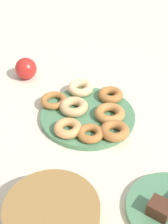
{
  "coord_description": "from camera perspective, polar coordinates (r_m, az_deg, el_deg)",
  "views": [
    {
      "loc": [
        -0.32,
        0.77,
        0.68
      ],
      "look_at": [
        0.0,
        0.03,
        0.05
      ],
      "focal_mm": 53.02,
      "sensor_mm": 36.0,
      "label": 1
    }
  ],
  "objects": [
    {
      "name": "donut_5",
      "position": [
        1.05,
        4.46,
        -0.24
      ],
      "size": [
        0.14,
        0.14,
        0.03
      ],
      "primitive_type": "torus",
      "rotation": [
        0.0,
        0.0,
        0.89
      ],
      "color": "#BC7A3D",
      "rests_on": "donut_plate"
    },
    {
      "name": "donut_3",
      "position": [
        1.13,
        4.59,
        2.98
      ],
      "size": [
        0.09,
        0.09,
        0.03
      ],
      "primitive_type": "torus",
      "rotation": [
        0.0,
        0.0,
        1.6
      ],
      "color": "#AD6B33",
      "rests_on": "donut_plate"
    },
    {
      "name": "apple",
      "position": [
        1.27,
        -9.98,
        7.4
      ],
      "size": [
        0.08,
        0.08,
        0.08
      ],
      "primitive_type": "sphere",
      "color": "red",
      "rests_on": "ground_plane"
    },
    {
      "name": "donut_1",
      "position": [
        0.98,
        5.3,
        -3.23
      ],
      "size": [
        0.12,
        0.12,
        0.03
      ],
      "primitive_type": "torus",
      "rotation": [
        0.0,
        0.0,
        2.33
      ],
      "color": "#AD6B33",
      "rests_on": "donut_plate"
    },
    {
      "name": "donut_7",
      "position": [
        0.97,
        1.09,
        -3.7
      ],
      "size": [
        0.09,
        0.09,
        0.02
      ],
      "primitive_type": "torus",
      "rotation": [
        0.0,
        0.0,
        1.46
      ],
      "color": "#AD6B33",
      "rests_on": "donut_plate"
    },
    {
      "name": "donut_0",
      "position": [
        1.07,
        -1.87,
        0.79
      ],
      "size": [
        0.12,
        0.12,
        0.03
      ],
      "primitive_type": "torus",
      "rotation": [
        0.0,
        0.0,
        5.89
      ],
      "color": "tan",
      "rests_on": "donut_plate"
    },
    {
      "name": "basket",
      "position": [
        0.78,
        -5.5,
        -17.45
      ],
      "size": [
        0.3,
        0.3,
        0.07
      ],
      "primitive_type": "cylinder",
      "rotation": [
        0.0,
        0.0,
        2.21
      ],
      "color": "olive",
      "rests_on": "ground_plane"
    },
    {
      "name": "ground_plane",
      "position": [
        1.07,
        0.64,
        -1.04
      ],
      "size": [
        2.4,
        2.4,
        0.0
      ],
      "primitive_type": "plane",
      "color": "beige"
    },
    {
      "name": "brownie_far",
      "position": [
        0.81,
        12.9,
        -15.93
      ],
      "size": [
        0.06,
        0.05,
        0.04
      ],
      "primitive_type": "cube",
      "rotation": [
        0.0,
        0.0,
        -0.2
      ],
      "color": "#472819",
      "rests_on": "cake_plate"
    },
    {
      "name": "donut_6",
      "position": [
        1.16,
        -0.6,
        4.18
      ],
      "size": [
        0.12,
        0.12,
        0.03
      ],
      "primitive_type": "torus",
      "rotation": [
        0.0,
        0.0,
        0.46
      ],
      "color": "#EABC84",
      "rests_on": "donut_plate"
    },
    {
      "name": "donut_plate",
      "position": [
        1.07,
        0.64,
        -0.7
      ],
      "size": [
        0.31,
        0.31,
        0.02
      ],
      "primitive_type": "cylinder",
      "color": "#4C7F56",
      "rests_on": "ground_plane"
    },
    {
      "name": "donut_4",
      "position": [
        0.99,
        -2.82,
        -2.79
      ],
      "size": [
        0.09,
        0.09,
        0.03
      ],
      "primitive_type": "torus",
      "rotation": [
        0.0,
        0.0,
        1.51
      ],
      "color": "tan",
      "rests_on": "donut_plate"
    },
    {
      "name": "donut_2",
      "position": [
        1.11,
        -5.22,
        2.01
      ],
      "size": [
        0.12,
        0.12,
        0.02
      ],
      "primitive_type": "torus",
      "rotation": [
        0.0,
        0.0,
        2.67
      ],
      "color": "#AD6B33",
      "rests_on": "donut_plate"
    }
  ]
}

